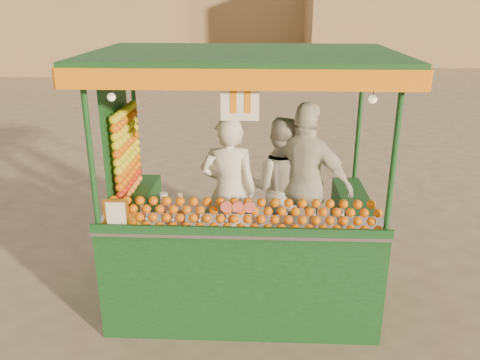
{
  "coord_description": "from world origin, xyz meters",
  "views": [
    {
      "loc": [
        -0.02,
        -4.84,
        3.27
      ],
      "look_at": [
        -0.24,
        0.17,
        1.41
      ],
      "focal_mm": 36.43,
      "sensor_mm": 36.0,
      "label": 1
    }
  ],
  "objects_px": {
    "juice_cart": "(236,229)",
    "vendor_left": "(229,192)",
    "vendor_middle": "(280,187)",
    "vendor_right": "(305,185)"
  },
  "relations": [
    {
      "from": "vendor_left",
      "to": "vendor_middle",
      "type": "relative_size",
      "value": 1.03
    },
    {
      "from": "vendor_middle",
      "to": "juice_cart",
      "type": "bearing_deg",
      "value": 60.65
    },
    {
      "from": "vendor_left",
      "to": "vendor_middle",
      "type": "height_order",
      "value": "vendor_left"
    },
    {
      "from": "juice_cart",
      "to": "vendor_middle",
      "type": "distance_m",
      "value": 0.83
    },
    {
      "from": "juice_cart",
      "to": "vendor_left",
      "type": "xyz_separation_m",
      "value": [
        -0.1,
        0.38,
        0.29
      ]
    },
    {
      "from": "juice_cart",
      "to": "vendor_right",
      "type": "bearing_deg",
      "value": 29.47
    },
    {
      "from": "vendor_left",
      "to": "juice_cart",
      "type": "bearing_deg",
      "value": 103.72
    },
    {
      "from": "vendor_left",
      "to": "vendor_middle",
      "type": "bearing_deg",
      "value": -159.7
    },
    {
      "from": "juice_cart",
      "to": "vendor_middle",
      "type": "bearing_deg",
      "value": 51.11
    },
    {
      "from": "vendor_left",
      "to": "vendor_middle",
      "type": "xyz_separation_m",
      "value": [
        0.6,
        0.23,
        -0.03
      ]
    }
  ]
}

